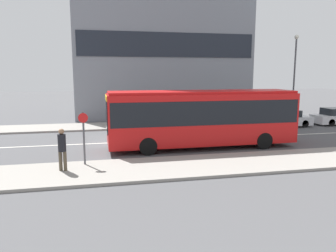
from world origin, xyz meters
name	(u,v)px	position (x,y,z in m)	size (l,w,h in m)	color
ground_plane	(121,142)	(0.00, 0.00, 0.00)	(120.00, 120.00, 0.00)	#4F4F51
sidewalk_near	(132,170)	(0.00, -6.25, 0.07)	(44.00, 3.50, 0.13)	gray
sidewalk_far	(115,126)	(0.00, 6.25, 0.07)	(44.00, 3.50, 0.13)	gray
lane_centerline	(121,142)	(0.00, 0.00, 0.00)	(41.80, 0.16, 0.01)	silver
city_bus	(202,115)	(4.51, -2.37, 1.90)	(10.88, 2.65, 3.31)	red
parked_car_0	(285,119)	(13.53, 3.43, 0.64)	(3.93, 1.89, 1.36)	silver
pedestrian_near_stop	(62,147)	(-2.95, -5.93, 1.19)	(0.34, 0.34, 1.85)	#4C4233
bus_stop_sign	(84,134)	(-2.05, -5.12, 1.57)	(0.44, 0.12, 2.45)	#4C4C51
street_lamp	(295,70)	(15.23, 5.11, 4.59)	(0.36, 0.36, 7.36)	#4C4C51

